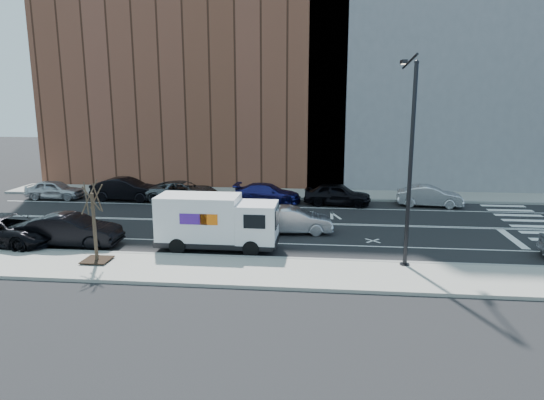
% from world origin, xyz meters
% --- Properties ---
extents(ground, '(120.00, 120.00, 0.00)m').
position_xyz_m(ground, '(0.00, 0.00, 0.00)').
color(ground, black).
rests_on(ground, ground).
extents(sidewalk_near, '(44.00, 3.60, 0.15)m').
position_xyz_m(sidewalk_near, '(0.00, -8.80, 0.07)').
color(sidewalk_near, gray).
rests_on(sidewalk_near, ground).
extents(sidewalk_far, '(44.00, 3.60, 0.15)m').
position_xyz_m(sidewalk_far, '(0.00, 8.80, 0.07)').
color(sidewalk_far, gray).
rests_on(sidewalk_far, ground).
extents(curb_near, '(44.00, 0.25, 0.17)m').
position_xyz_m(curb_near, '(0.00, -7.00, 0.08)').
color(curb_near, gray).
rests_on(curb_near, ground).
extents(curb_far, '(44.00, 0.25, 0.17)m').
position_xyz_m(curb_far, '(0.00, 7.00, 0.08)').
color(curb_far, gray).
rests_on(curb_far, ground).
extents(crosswalk, '(3.00, 14.00, 0.01)m').
position_xyz_m(crosswalk, '(16.00, 0.00, 0.00)').
color(crosswalk, white).
rests_on(crosswalk, ground).
extents(road_markings, '(40.00, 8.60, 0.01)m').
position_xyz_m(road_markings, '(0.00, 0.00, 0.00)').
color(road_markings, white).
rests_on(road_markings, ground).
extents(bldg_brick, '(26.00, 10.00, 22.00)m').
position_xyz_m(bldg_brick, '(-8.00, 15.60, 11.00)').
color(bldg_brick, brown).
rests_on(bldg_brick, ground).
extents(bldg_concrete, '(20.00, 10.00, 26.00)m').
position_xyz_m(bldg_concrete, '(12.00, 15.60, 13.00)').
color(bldg_concrete, slate).
rests_on(bldg_concrete, ground).
extents(streetlight, '(0.44, 4.02, 9.34)m').
position_xyz_m(streetlight, '(7.00, -6.91, 5.08)').
color(streetlight, black).
rests_on(streetlight, ground).
extents(street_tree, '(1.20, 1.20, 3.75)m').
position_xyz_m(street_tree, '(-7.00, -8.40, 1.45)').
color(street_tree, black).
rests_on(street_tree, ground).
extents(fedex_van, '(6.09, 2.21, 2.77)m').
position_xyz_m(fedex_van, '(-2.01, -5.60, 1.46)').
color(fedex_van, black).
rests_on(fedex_van, ground).
extents(far_parked_a, '(4.24, 1.72, 1.44)m').
position_xyz_m(far_parked_a, '(-16.80, 5.31, 0.72)').
color(far_parked_a, '#B2B2B7').
rests_on(far_parked_a, ground).
extents(far_parked_b, '(5.20, 2.11, 1.68)m').
position_xyz_m(far_parked_b, '(-11.23, 5.41, 0.84)').
color(far_parked_b, black).
rests_on(far_parked_b, ground).
extents(far_parked_c, '(5.42, 2.70, 1.47)m').
position_xyz_m(far_parked_c, '(-6.98, 5.61, 0.74)').
color(far_parked_c, '#55595D').
rests_on(far_parked_c, ground).
extents(far_parked_d, '(4.92, 2.21, 1.40)m').
position_xyz_m(far_parked_d, '(-0.69, 5.66, 0.70)').
color(far_parked_d, navy).
rests_on(far_parked_d, ground).
extents(far_parked_e, '(4.87, 2.43, 1.60)m').
position_xyz_m(far_parked_e, '(4.34, 5.38, 0.80)').
color(far_parked_e, black).
rests_on(far_parked_e, ground).
extents(far_parked_f, '(4.60, 1.99, 1.47)m').
position_xyz_m(far_parked_f, '(10.76, 5.64, 0.74)').
color(far_parked_f, '#B9BABF').
rests_on(far_parked_f, ground).
extents(driving_sedan, '(4.63, 2.04, 1.48)m').
position_xyz_m(driving_sedan, '(1.60, -2.19, 0.74)').
color(driving_sedan, '#B2B2B7').
rests_on(driving_sedan, ground).
extents(near_parked_rear_a, '(5.10, 1.86, 1.67)m').
position_xyz_m(near_parked_rear_a, '(-9.58, -5.83, 0.84)').
color(near_parked_rear_a, black).
rests_on(near_parked_rear_a, ground).
extents(near_parked_rear_b, '(6.03, 3.36, 1.59)m').
position_xyz_m(near_parked_rear_b, '(-12.94, -5.99, 0.80)').
color(near_parked_rear_b, black).
rests_on(near_parked_rear_b, ground).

